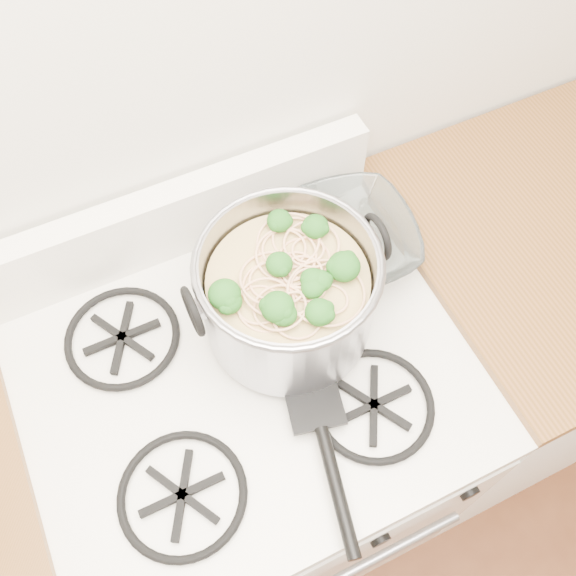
# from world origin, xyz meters

# --- Properties ---
(gas_range) EXTENTS (0.76, 0.66, 0.92)m
(gas_range) POSITION_xyz_m (0.00, 1.26, 0.44)
(gas_range) COLOR white
(gas_range) RESTS_ON ground
(counter_left) EXTENTS (0.25, 0.65, 0.92)m
(counter_left) POSITION_xyz_m (-0.51, 1.26, 0.46)
(counter_left) COLOR silver
(counter_left) RESTS_ON ground
(counter_right) EXTENTS (1.00, 0.65, 0.92)m
(counter_right) POSITION_xyz_m (0.88, 1.26, 0.46)
(counter_right) COLOR silver
(counter_right) RESTS_ON ground
(stock_pot) EXTENTS (0.33, 0.30, 0.20)m
(stock_pot) POSITION_xyz_m (0.11, 1.31, 1.02)
(stock_pot) COLOR #95969E
(stock_pot) RESTS_ON gas_range
(spatula) EXTENTS (0.35, 0.37, 0.02)m
(spatula) POSITION_xyz_m (0.08, 1.16, 0.94)
(spatula) COLOR black
(spatula) RESTS_ON gas_range
(glass_bowl) EXTENTS (0.11, 0.11, 0.03)m
(glass_bowl) POSITION_xyz_m (0.27, 1.41, 0.94)
(glass_bowl) COLOR white
(glass_bowl) RESTS_ON gas_range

